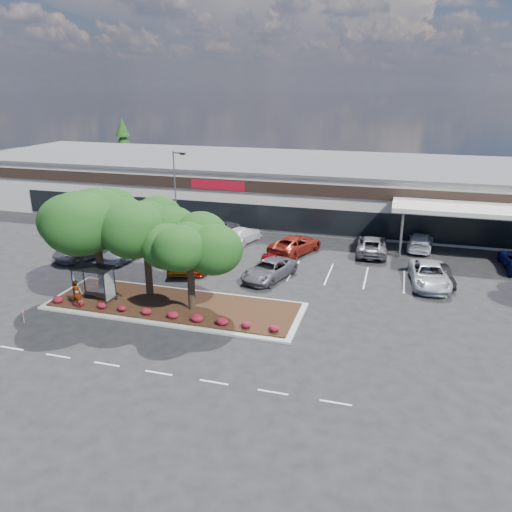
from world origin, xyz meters
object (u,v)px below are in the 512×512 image
(car_0, at_px, (86,249))
(car_1, at_px, (126,251))
(light_pole, at_px, (177,204))
(survey_stake, at_px, (23,315))

(car_0, relative_size, car_1, 1.12)
(car_1, bearing_deg, light_pole, 75.94)
(light_pole, xyz_separation_m, car_0, (-6.24, -6.11, -3.13))
(light_pole, xyz_separation_m, survey_stake, (-2.53, -18.67, -3.37))
(light_pole, distance_m, car_0, 9.27)
(car_1, bearing_deg, survey_stake, -77.74)
(survey_stake, distance_m, car_1, 13.20)
(car_0, bearing_deg, light_pole, 68.72)
(light_pole, bearing_deg, survey_stake, -97.73)
(car_0, bearing_deg, car_1, 34.37)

